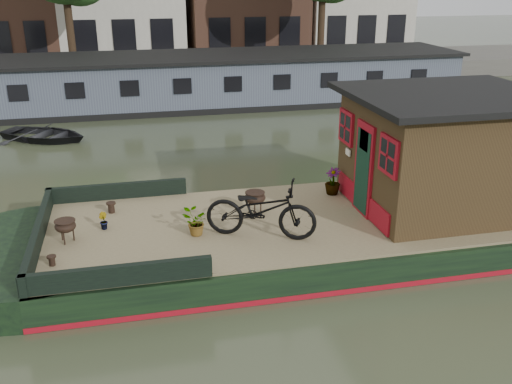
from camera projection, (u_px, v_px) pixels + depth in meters
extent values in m
plane|color=#2D3521|center=(340.00, 242.00, 12.00)|extent=(120.00, 120.00, 0.00)
cube|color=black|center=(341.00, 229.00, 11.89)|extent=(12.00, 4.00, 0.60)
cylinder|color=black|center=(38.00, 259.00, 10.65)|extent=(4.00, 4.00, 0.60)
cube|color=maroon|center=(340.00, 240.00, 11.98)|extent=(12.02, 4.02, 0.10)
cube|color=#827550|center=(342.00, 215.00, 11.78)|extent=(11.80, 3.80, 0.05)
cube|color=black|center=(39.00, 234.00, 10.47)|extent=(0.12, 4.00, 0.35)
cube|color=black|center=(118.00, 191.00, 12.51)|extent=(3.00, 0.12, 0.35)
cube|color=black|center=(118.00, 276.00, 9.02)|extent=(3.00, 0.12, 0.35)
cube|color=black|center=(445.00, 154.00, 11.81)|extent=(3.50, 3.00, 2.30)
cube|color=black|center=(452.00, 96.00, 11.37)|extent=(4.00, 3.50, 0.12)
cube|color=maroon|center=(364.00, 169.00, 11.51)|extent=(0.06, 0.80, 1.90)
cube|color=black|center=(363.00, 171.00, 11.53)|extent=(0.04, 0.64, 1.70)
cube|color=maroon|center=(389.00, 156.00, 10.34)|extent=(0.06, 0.72, 0.72)
cube|color=maroon|center=(346.00, 127.00, 12.25)|extent=(0.06, 0.72, 0.72)
imported|color=black|center=(261.00, 210.00, 10.57)|extent=(2.20, 1.49, 1.10)
imported|color=brown|center=(103.00, 221.00, 11.02)|extent=(0.23, 0.24, 0.34)
imported|color=#98412C|center=(195.00, 223.00, 10.73)|extent=(0.49, 0.43, 0.52)
imported|color=maroon|center=(333.00, 181.00, 12.72)|extent=(0.47, 0.47, 0.61)
cylinder|color=black|center=(111.00, 208.00, 11.80)|extent=(0.20, 0.20, 0.22)
cylinder|color=black|center=(52.00, 261.00, 9.67)|extent=(0.16, 0.16, 0.18)
imported|color=black|center=(44.00, 131.00, 19.24)|extent=(3.76, 3.45, 0.64)
cube|color=#485461|center=(225.00, 80.00, 24.37)|extent=(20.00, 4.00, 2.00)
cube|color=black|center=(224.00, 55.00, 24.00)|extent=(20.40, 4.40, 0.12)
cube|color=black|center=(225.00, 101.00, 24.69)|extent=(20.00, 4.05, 0.24)
cube|color=#47443F|center=(204.00, 70.00, 30.48)|extent=(60.00, 6.00, 0.90)
cylinder|color=#332316|center=(70.00, 27.00, 26.89)|extent=(0.36, 0.36, 4.00)
cylinder|color=#332316|center=(321.00, 22.00, 29.48)|extent=(0.36, 0.36, 4.00)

